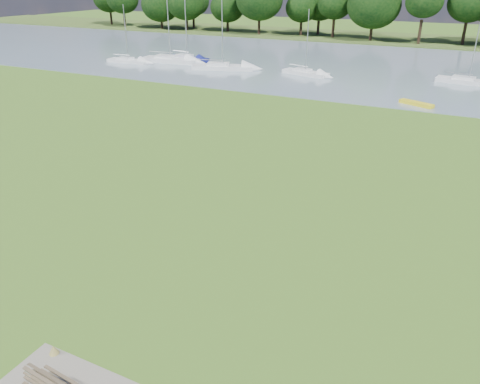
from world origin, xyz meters
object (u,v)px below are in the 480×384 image
at_px(sailboat_4, 222,65).
at_px(kayak, 416,104).
at_px(sailboat_2, 187,57).
at_px(sailboat_6, 305,71).
at_px(sailboat_1, 128,60).
at_px(sailboat_8, 468,80).
at_px(sailboat_5, 170,58).

bearing_deg(sailboat_4, kayak, -36.41).
bearing_deg(kayak, sailboat_2, -175.60).
relative_size(kayak, sailboat_2, 0.34).
bearing_deg(sailboat_2, sailboat_6, 1.66).
height_order(sailboat_1, sailboat_4, sailboat_4).
bearing_deg(sailboat_2, sailboat_8, 10.46).
relative_size(sailboat_1, sailboat_8, 0.87).
bearing_deg(kayak, sailboat_6, 170.81).
bearing_deg(sailboat_6, kayak, -17.62).
distance_m(sailboat_1, sailboat_6, 23.95).
xyz_separation_m(kayak, sailboat_4, (-23.85, 7.78, 0.32)).
bearing_deg(sailboat_2, sailboat_4, -16.53).
bearing_deg(sailboat_8, kayak, -99.75).
distance_m(sailboat_1, sailboat_2, 7.81).
bearing_deg(sailboat_5, sailboat_6, -4.84).
bearing_deg(kayak, sailboat_5, -171.56).
distance_m(sailboat_6, sailboat_8, 17.48).
xyz_separation_m(kayak, sailboat_6, (-13.53, 8.96, 0.25)).
height_order(sailboat_2, sailboat_6, sailboat_2).
bearing_deg(sailboat_4, sailboat_2, 135.98).
height_order(kayak, sailboat_2, sailboat_2).
distance_m(sailboat_4, sailboat_8, 27.84).
bearing_deg(sailboat_8, sailboat_4, -163.99).
bearing_deg(sailboat_8, sailboat_1, -165.24).
distance_m(sailboat_2, sailboat_8, 34.79).
xyz_separation_m(sailboat_2, sailboat_8, (34.78, 0.80, -0.09)).
bearing_deg(sailboat_4, sailboat_8, -9.48).
height_order(sailboat_1, sailboat_6, sailboat_1).
height_order(sailboat_4, sailboat_5, sailboat_4).
relative_size(kayak, sailboat_6, 0.44).
relative_size(kayak, sailboat_1, 0.43).
relative_size(sailboat_1, sailboat_4, 0.74).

